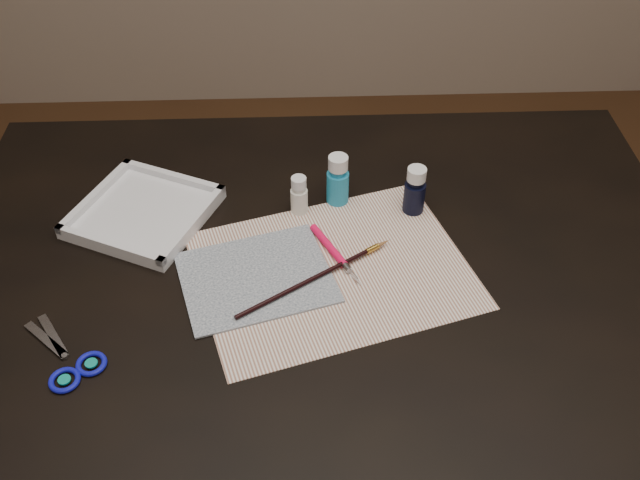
{
  "coord_description": "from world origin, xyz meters",
  "views": [
    {
      "loc": [
        -0.03,
        -0.87,
        1.6
      ],
      "look_at": [
        0.0,
        0.0,
        0.8
      ],
      "focal_mm": 40.0,
      "sensor_mm": 36.0,
      "label": 1
    }
  ],
  "objects_px": {
    "canvas": "(256,277)",
    "scissors": "(56,352)",
    "paper": "(333,270)",
    "paint_bottle_cyan": "(338,180)",
    "paint_bottle_navy": "(415,190)",
    "paint_bottle_white": "(299,195)",
    "palette_tray": "(144,212)"
  },
  "relations": [
    {
      "from": "paper",
      "to": "paint_bottle_navy",
      "type": "xyz_separation_m",
      "value": [
        0.16,
        0.15,
        0.05
      ]
    },
    {
      "from": "canvas",
      "to": "paint_bottle_cyan",
      "type": "bearing_deg",
      "value": 53.53
    },
    {
      "from": "paint_bottle_white",
      "to": "paint_bottle_cyan",
      "type": "relative_size",
      "value": 0.76
    },
    {
      "from": "scissors",
      "to": "palette_tray",
      "type": "relative_size",
      "value": 0.81
    },
    {
      "from": "paper",
      "to": "canvas",
      "type": "relative_size",
      "value": 1.82
    },
    {
      "from": "paper",
      "to": "paint_bottle_cyan",
      "type": "xyz_separation_m",
      "value": [
        0.02,
        0.18,
        0.05
      ]
    },
    {
      "from": "paint_bottle_cyan",
      "to": "paint_bottle_white",
      "type": "bearing_deg",
      "value": -159.3
    },
    {
      "from": "paint_bottle_navy",
      "to": "palette_tray",
      "type": "distance_m",
      "value": 0.49
    },
    {
      "from": "scissors",
      "to": "paper",
      "type": "bearing_deg",
      "value": -116.98
    },
    {
      "from": "paint_bottle_white",
      "to": "paint_bottle_navy",
      "type": "bearing_deg",
      "value": -1.6
    },
    {
      "from": "paint_bottle_white",
      "to": "palette_tray",
      "type": "distance_m",
      "value": 0.28
    },
    {
      "from": "paint_bottle_navy",
      "to": "palette_tray",
      "type": "relative_size",
      "value": 0.43
    },
    {
      "from": "paint_bottle_white",
      "to": "paint_bottle_cyan",
      "type": "distance_m",
      "value": 0.08
    },
    {
      "from": "paint_bottle_navy",
      "to": "scissors",
      "type": "xyz_separation_m",
      "value": [
        -0.58,
        -0.31,
        -0.04
      ]
    },
    {
      "from": "paint_bottle_cyan",
      "to": "palette_tray",
      "type": "distance_m",
      "value": 0.36
    },
    {
      "from": "paper",
      "to": "paint_bottle_white",
      "type": "xyz_separation_m",
      "value": [
        -0.05,
        0.16,
        0.04
      ]
    },
    {
      "from": "canvas",
      "to": "paper",
      "type": "bearing_deg",
      "value": 6.46
    },
    {
      "from": "paper",
      "to": "scissors",
      "type": "relative_size",
      "value": 2.49
    },
    {
      "from": "canvas",
      "to": "paint_bottle_navy",
      "type": "xyz_separation_m",
      "value": [
        0.28,
        0.16,
        0.04
      ]
    },
    {
      "from": "paper",
      "to": "palette_tray",
      "type": "distance_m",
      "value": 0.37
    },
    {
      "from": "scissors",
      "to": "canvas",
      "type": "bearing_deg",
      "value": -111.47
    },
    {
      "from": "palette_tray",
      "to": "scissors",
      "type": "bearing_deg",
      "value": -105.88
    },
    {
      "from": "paint_bottle_white",
      "to": "palette_tray",
      "type": "height_order",
      "value": "paint_bottle_white"
    },
    {
      "from": "paper",
      "to": "paint_bottle_cyan",
      "type": "height_order",
      "value": "paint_bottle_cyan"
    },
    {
      "from": "paint_bottle_white",
      "to": "scissors",
      "type": "height_order",
      "value": "paint_bottle_white"
    },
    {
      "from": "paper",
      "to": "paint_bottle_navy",
      "type": "height_order",
      "value": "paint_bottle_navy"
    },
    {
      "from": "paper",
      "to": "paint_bottle_cyan",
      "type": "relative_size",
      "value": 4.43
    },
    {
      "from": "canvas",
      "to": "scissors",
      "type": "bearing_deg",
      "value": -153.79
    },
    {
      "from": "paper",
      "to": "paint_bottle_white",
      "type": "height_order",
      "value": "paint_bottle_white"
    },
    {
      "from": "paint_bottle_white",
      "to": "paint_bottle_cyan",
      "type": "xyz_separation_m",
      "value": [
        0.07,
        0.03,
        0.01
      ]
    },
    {
      "from": "canvas",
      "to": "paint_bottle_navy",
      "type": "height_order",
      "value": "paint_bottle_navy"
    },
    {
      "from": "paint_bottle_white",
      "to": "scissors",
      "type": "relative_size",
      "value": 0.43
    }
  ]
}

